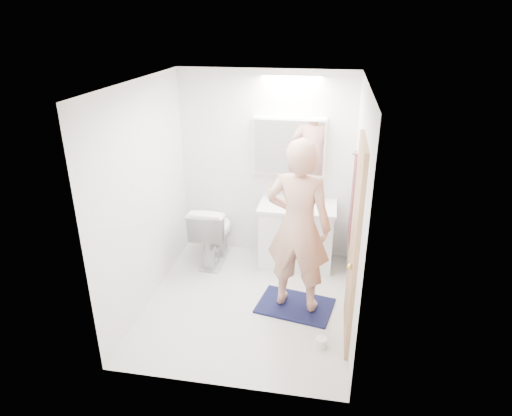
% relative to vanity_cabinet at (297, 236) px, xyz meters
% --- Properties ---
extents(floor, '(2.50, 2.50, 0.00)m').
position_rel_vanity_cabinet_xyz_m(floor, '(-0.45, -0.96, -0.39)').
color(floor, silver).
rests_on(floor, ground).
extents(ceiling, '(2.50, 2.50, 0.00)m').
position_rel_vanity_cabinet_xyz_m(ceiling, '(-0.45, -0.96, 2.01)').
color(ceiling, white).
rests_on(ceiling, floor).
extents(wall_back, '(2.50, 0.00, 2.50)m').
position_rel_vanity_cabinet_xyz_m(wall_back, '(-0.45, 0.29, 0.81)').
color(wall_back, white).
rests_on(wall_back, floor).
extents(wall_front, '(2.50, 0.00, 2.50)m').
position_rel_vanity_cabinet_xyz_m(wall_front, '(-0.45, -2.21, 0.81)').
color(wall_front, white).
rests_on(wall_front, floor).
extents(wall_left, '(0.00, 2.50, 2.50)m').
position_rel_vanity_cabinet_xyz_m(wall_left, '(-1.55, -0.96, 0.81)').
color(wall_left, white).
rests_on(wall_left, floor).
extents(wall_right, '(0.00, 2.50, 2.50)m').
position_rel_vanity_cabinet_xyz_m(wall_right, '(0.65, -0.96, 0.81)').
color(wall_right, white).
rests_on(wall_right, floor).
extents(vanity_cabinet, '(0.90, 0.55, 0.78)m').
position_rel_vanity_cabinet_xyz_m(vanity_cabinet, '(0.00, 0.00, 0.00)').
color(vanity_cabinet, white).
rests_on(vanity_cabinet, floor).
extents(countertop, '(0.95, 0.58, 0.04)m').
position_rel_vanity_cabinet_xyz_m(countertop, '(0.00, -0.00, 0.41)').
color(countertop, white).
rests_on(countertop, vanity_cabinet).
extents(sink_basin, '(0.36, 0.36, 0.03)m').
position_rel_vanity_cabinet_xyz_m(sink_basin, '(0.00, 0.03, 0.45)').
color(sink_basin, white).
rests_on(sink_basin, countertop).
extents(faucet, '(0.02, 0.02, 0.16)m').
position_rel_vanity_cabinet_xyz_m(faucet, '(0.00, 0.22, 0.51)').
color(faucet, silver).
rests_on(faucet, countertop).
extents(medicine_cabinet, '(0.88, 0.14, 0.70)m').
position_rel_vanity_cabinet_xyz_m(medicine_cabinet, '(-0.15, 0.21, 1.11)').
color(medicine_cabinet, white).
rests_on(medicine_cabinet, wall_back).
extents(mirror_panel, '(0.84, 0.01, 0.66)m').
position_rel_vanity_cabinet_xyz_m(mirror_panel, '(-0.15, 0.13, 1.11)').
color(mirror_panel, silver).
rests_on(mirror_panel, medicine_cabinet).
extents(toilet, '(0.46, 0.80, 0.81)m').
position_rel_vanity_cabinet_xyz_m(toilet, '(-1.06, -0.11, 0.02)').
color(toilet, white).
rests_on(toilet, floor).
extents(bath_rug, '(0.89, 0.69, 0.02)m').
position_rel_vanity_cabinet_xyz_m(bath_rug, '(0.08, -0.96, -0.38)').
color(bath_rug, '#141138').
rests_on(bath_rug, floor).
extents(person, '(0.75, 0.56, 1.87)m').
position_rel_vanity_cabinet_xyz_m(person, '(0.08, -0.96, 0.59)').
color(person, tan).
rests_on(person, bath_rug).
extents(door, '(0.04, 0.80, 2.00)m').
position_rel_vanity_cabinet_xyz_m(door, '(0.63, -1.31, 0.61)').
color(door, tan).
rests_on(door, wall_right).
extents(door_knob, '(0.06, 0.06, 0.06)m').
position_rel_vanity_cabinet_xyz_m(door_knob, '(0.59, -1.61, 0.56)').
color(door_knob, gold).
rests_on(door_knob, door).
extents(towel, '(0.02, 0.42, 1.00)m').
position_rel_vanity_cabinet_xyz_m(towel, '(0.63, -0.41, 0.71)').
color(towel, '#102134').
rests_on(towel, wall_right).
extents(towel_hook, '(0.07, 0.02, 0.02)m').
position_rel_vanity_cabinet_xyz_m(towel_hook, '(0.62, -0.41, 1.23)').
color(towel_hook, silver).
rests_on(towel_hook, wall_right).
extents(soap_bottle_a, '(0.10, 0.10, 0.20)m').
position_rel_vanity_cabinet_xyz_m(soap_bottle_a, '(-0.36, 0.15, 0.53)').
color(soap_bottle_a, '#CCBA84').
rests_on(soap_bottle_a, countertop).
extents(soap_bottle_b, '(0.11, 0.11, 0.17)m').
position_rel_vanity_cabinet_xyz_m(soap_bottle_b, '(-0.13, 0.18, 0.51)').
color(soap_bottle_b, '#5582B7').
rests_on(soap_bottle_b, countertop).
extents(toothbrush_cup, '(0.14, 0.14, 0.10)m').
position_rel_vanity_cabinet_xyz_m(toothbrush_cup, '(0.24, 0.16, 0.48)').
color(toothbrush_cup, '#4468CC').
rests_on(toothbrush_cup, countertop).
extents(toilet_paper_roll, '(0.11, 0.11, 0.10)m').
position_rel_vanity_cabinet_xyz_m(toilet_paper_roll, '(0.39, -1.57, -0.34)').
color(toilet_paper_roll, white).
rests_on(toilet_paper_roll, floor).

